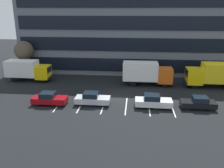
{
  "coord_description": "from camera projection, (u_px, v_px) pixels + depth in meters",
  "views": [
    {
      "loc": [
        2.36,
        -29.68,
        11.45
      ],
      "look_at": [
        -0.79,
        1.77,
        1.4
      ],
      "focal_mm": 38.03,
      "sensor_mm": 36.0,
      "label": 1
    }
  ],
  "objects": [
    {
      "name": "ground_plane",
      "position": [
        117.0,
        98.0,
        31.83
      ],
      "size": [
        120.0,
        120.0,
        0.0
      ],
      "primitive_type": "plane",
      "color": "black"
    },
    {
      "name": "office_building",
      "position": [
        124.0,
        31.0,
        46.67
      ],
      "size": [
        37.7,
        13.87,
        14.4
      ],
      "color": "slate",
      "rests_on": "ground_plane"
    },
    {
      "name": "lot_markings",
      "position": [
        115.0,
        106.0,
        29.36
      ],
      "size": [
        14.14,
        5.4,
        0.01
      ],
      "color": "silver",
      "rests_on": "ground_plane"
    },
    {
      "name": "box_truck_orange",
      "position": [
        147.0,
        72.0,
        36.82
      ],
      "size": [
        7.73,
        2.56,
        3.58
      ],
      "color": "#D85914",
      "rests_on": "ground_plane"
    },
    {
      "name": "box_truck_yellow_all",
      "position": [
        214.0,
        74.0,
        35.71
      ],
      "size": [
        7.99,
        2.65,
        3.7
      ],
      "color": "yellow",
      "rests_on": "ground_plane"
    },
    {
      "name": "box_truck_yellow",
      "position": [
        27.0,
        69.0,
        39.01
      ],
      "size": [
        7.32,
        2.43,
        3.4
      ],
      "color": "yellow",
      "rests_on": "ground_plane"
    },
    {
      "name": "sedan_black",
      "position": [
        198.0,
        103.0,
        28.37
      ],
      "size": [
        4.12,
        1.72,
        1.47
      ],
      "color": "black",
      "rests_on": "ground_plane"
    },
    {
      "name": "sedan_white",
      "position": [
        153.0,
        101.0,
        28.72
      ],
      "size": [
        4.44,
        1.86,
        1.59
      ],
      "color": "white",
      "rests_on": "ground_plane"
    },
    {
      "name": "sedan_maroon",
      "position": [
        49.0,
        99.0,
        29.6
      ],
      "size": [
        4.3,
        1.8,
        1.54
      ],
      "color": "maroon",
      "rests_on": "ground_plane"
    },
    {
      "name": "sedan_silver",
      "position": [
        92.0,
        99.0,
        29.57
      ],
      "size": [
        4.32,
        1.81,
        1.55
      ],
      "color": "silver",
      "rests_on": "ground_plane"
    },
    {
      "name": "bare_tree",
      "position": [
        24.0,
        51.0,
        41.23
      ],
      "size": [
        3.29,
        3.29,
        6.18
      ],
      "color": "#473323",
      "rests_on": "ground_plane"
    }
  ]
}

